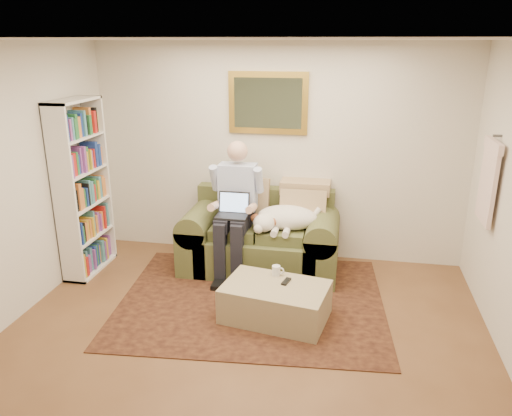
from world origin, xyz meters
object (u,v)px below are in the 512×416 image
(laptop, at_px, (233,210))
(coffee_mug, at_px, (276,271))
(ottoman, at_px, (275,302))
(bookshelf, at_px, (82,188))
(sofa, at_px, (260,243))
(seated_man, at_px, (234,211))
(sleeping_dog, at_px, (287,218))

(laptop, bearing_deg, coffee_mug, -47.61)
(ottoman, bearing_deg, laptop, 125.52)
(coffee_mug, xyz_separation_m, bookshelf, (-2.31, 0.48, 0.59))
(sofa, relative_size, laptop, 5.15)
(sofa, relative_size, coffee_mug, 18.13)
(sofa, distance_m, seated_man, 0.55)
(ottoman, bearing_deg, bookshelf, 163.29)
(sofa, height_order, ottoman, sofa)
(seated_man, bearing_deg, laptop, -90.00)
(sleeping_dog, bearing_deg, coffee_mug, -90.25)
(laptop, bearing_deg, ottoman, -54.48)
(ottoman, relative_size, coffee_mug, 9.88)
(seated_man, bearing_deg, ottoman, -56.55)
(sleeping_dog, height_order, bookshelf, bookshelf)
(sleeping_dog, bearing_deg, bookshelf, -172.20)
(laptop, bearing_deg, bookshelf, -174.28)
(coffee_mug, bearing_deg, sleeping_dog, 89.75)
(sleeping_dog, distance_m, ottoman, 1.14)
(laptop, height_order, ottoman, laptop)
(sofa, distance_m, bookshelf, 2.14)
(seated_man, bearing_deg, sleeping_dog, 7.13)
(sofa, relative_size, ottoman, 1.84)
(bookshelf, bearing_deg, sleeping_dog, 7.80)
(seated_man, relative_size, sleeping_dog, 2.04)
(laptop, distance_m, sleeping_dog, 0.62)
(sofa, relative_size, seated_man, 1.19)
(sleeping_dog, relative_size, coffee_mug, 7.47)
(bookshelf, bearing_deg, seated_man, 8.03)
(laptop, height_order, sleeping_dog, laptop)
(ottoman, height_order, bookshelf, bookshelf)
(coffee_mug, distance_m, bookshelf, 2.43)
(sleeping_dog, height_order, ottoman, sleeping_dog)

